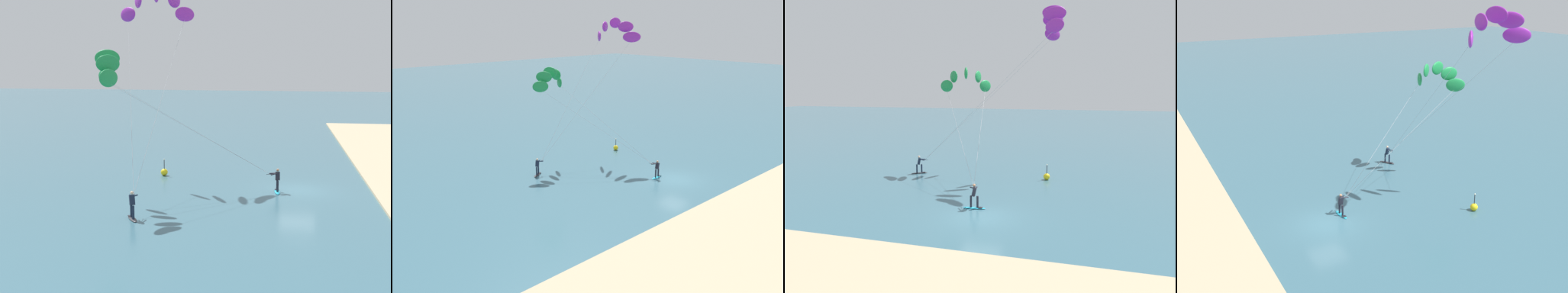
# 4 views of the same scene
# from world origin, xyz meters

# --- Properties ---
(ground_plane) EXTENTS (240.00, 240.00, 0.00)m
(ground_plane) POSITION_xyz_m (0.00, 0.00, 0.00)
(ground_plane) COLOR #386070
(kitesurfer_nearshore) EXTENTS (7.17, 12.46, 9.81)m
(kitesurfer_nearshore) POSITION_xyz_m (-4.54, 11.77, 8.29)
(kitesurfer_nearshore) COLOR #23ADD1
(kitesurfer_nearshore) RESTS_ON ground
(kitesurfer_mid_water) EXTENTS (13.67, 5.92, 14.57)m
(kitesurfer_mid_water) POSITION_xyz_m (2.84, 10.92, 12.81)
(kitesurfer_mid_water) COLOR #333338
(kitesurfer_mid_water) RESTS_ON ground
(marker_buoy) EXTENTS (0.56, 0.56, 1.38)m
(marker_buoy) POSITION_xyz_m (3.14, 10.43, 0.30)
(marker_buoy) COLOR yellow
(marker_buoy) RESTS_ON ground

